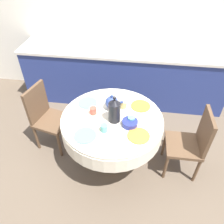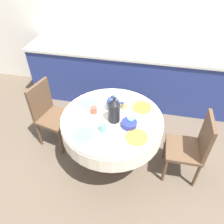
{
  "view_description": "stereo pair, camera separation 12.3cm",
  "coord_description": "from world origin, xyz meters",
  "px_view_note": "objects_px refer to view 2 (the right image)",
  "views": [
    {
      "loc": [
        0.24,
        -1.76,
        2.34
      ],
      "look_at": [
        0.0,
        0.0,
        0.82
      ],
      "focal_mm": 35.0,
      "sensor_mm": 36.0,
      "label": 1
    },
    {
      "loc": [
        0.37,
        -1.74,
        2.34
      ],
      "look_at": [
        0.0,
        0.0,
        0.82
      ],
      "focal_mm": 35.0,
      "sensor_mm": 36.0,
      "label": 2
    }
  ],
  "objects_px": {
    "chair_left": "(192,146)",
    "coffee_carafe": "(114,110)",
    "chair_right": "(49,112)",
    "teapot": "(113,103)"
  },
  "relations": [
    {
      "from": "chair_right",
      "to": "coffee_carafe",
      "type": "bearing_deg",
      "value": 88.19
    },
    {
      "from": "chair_left",
      "to": "coffee_carafe",
      "type": "height_order",
      "value": "coffee_carafe"
    },
    {
      "from": "coffee_carafe",
      "to": "teapot",
      "type": "height_order",
      "value": "coffee_carafe"
    },
    {
      "from": "coffee_carafe",
      "to": "teapot",
      "type": "bearing_deg",
      "value": 105.61
    },
    {
      "from": "chair_right",
      "to": "teapot",
      "type": "relative_size",
      "value": 4.32
    },
    {
      "from": "chair_right",
      "to": "coffee_carafe",
      "type": "relative_size",
      "value": 2.8
    },
    {
      "from": "chair_right",
      "to": "chair_left",
      "type": "bearing_deg",
      "value": 96.81
    },
    {
      "from": "coffee_carafe",
      "to": "chair_left",
      "type": "bearing_deg",
      "value": 2.76
    },
    {
      "from": "chair_left",
      "to": "chair_right",
      "type": "bearing_deg",
      "value": 83.19
    },
    {
      "from": "chair_left",
      "to": "coffee_carafe",
      "type": "bearing_deg",
      "value": 92.5
    }
  ]
}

